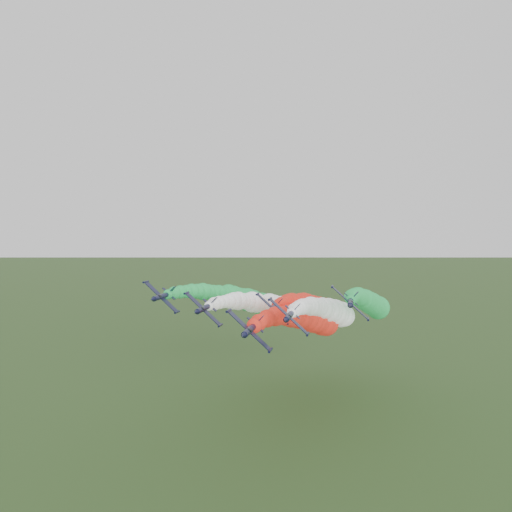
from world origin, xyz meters
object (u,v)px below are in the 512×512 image
object	(u,v)px
jet_inner_right	(331,311)
jet_outer_left	(241,299)
jet_outer_right	(369,303)
jet_inner_left	(272,307)
jet_lead	(309,320)
jet_trail	(315,307)

from	to	relation	value
jet_inner_right	jet_outer_left	world-z (taller)	jet_outer_left
jet_outer_right	jet_inner_left	bearing A→B (deg)	-170.41
jet_outer_left	jet_outer_right	size ratio (longest dim) A/B	1.00
jet_lead	jet_outer_left	xyz separation A→B (m)	(-23.07, 19.76, 2.30)
jet_lead	jet_inner_right	size ratio (longest dim) A/B	1.00
jet_outer_left	jet_inner_right	bearing A→B (deg)	-15.96
jet_inner_left	jet_outer_right	bearing A→B (deg)	9.59
jet_outer_right	jet_trail	bearing A→B (deg)	150.32
jet_trail	jet_inner_right	bearing A→B (deg)	-71.48
jet_lead	jet_outer_right	world-z (taller)	jet_outer_right
jet_inner_right	jet_outer_right	xyz separation A→B (m)	(10.69, 8.49, 1.62)
jet_lead	jet_outer_right	bearing A→B (deg)	52.08
jet_inner_left	jet_inner_right	distance (m)	17.87
jet_inner_left	jet_inner_right	size ratio (longest dim) A/B	1.00
jet_lead	jet_trail	distance (m)	29.78
jet_lead	jet_trail	xyz separation A→B (m)	(-0.99, 29.75, -0.99)
jet_trail	jet_inner_left	bearing A→B (deg)	-128.65
jet_outer_left	jet_trail	size ratio (longest dim) A/B	1.00
jet_inner_right	jet_trail	size ratio (longest dim) A/B	1.00
jet_inner_right	jet_trail	distance (m)	19.07
jet_outer_left	jet_trail	xyz separation A→B (m)	(22.08, 9.99, -3.28)
jet_lead	jet_inner_left	size ratio (longest dim) A/B	1.00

